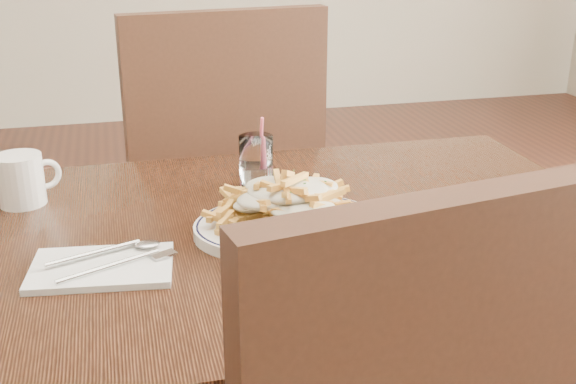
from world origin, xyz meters
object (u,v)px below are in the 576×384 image
object	(u,v)px
table	(279,268)
fries_plate	(288,225)
water_glass	(256,166)
loaded_fries	(288,198)
coffee_mug	(22,180)
chair_far	(218,183)

from	to	relation	value
table	fries_plate	world-z (taller)	fries_plate
water_glass	fries_plate	bearing A→B (deg)	-87.28
table	fries_plate	bearing A→B (deg)	-67.26
loaded_fries	water_glass	distance (m)	0.21
water_glass	coffee_mug	size ratio (longest dim) A/B	1.25
water_glass	coffee_mug	distance (m)	0.42
table	chair_far	distance (m)	0.66
loaded_fries	chair_far	bearing A→B (deg)	91.52
loaded_fries	water_glass	xyz separation A→B (m)	(-0.01, 0.21, -0.02)
table	coffee_mug	distance (m)	0.49
loaded_fries	fries_plate	bearing A→B (deg)	-21.80
chair_far	water_glass	world-z (taller)	chair_far
fries_plate	coffee_mug	world-z (taller)	coffee_mug
table	fries_plate	size ratio (longest dim) A/B	3.51
table	water_glass	bearing A→B (deg)	89.84
table	water_glass	xyz separation A→B (m)	(0.00, 0.18, 0.12)
table	loaded_fries	world-z (taller)	loaded_fries
water_glass	loaded_fries	bearing A→B (deg)	-87.28
fries_plate	loaded_fries	size ratio (longest dim) A/B	1.27
loaded_fries	coffee_mug	xyz separation A→B (m)	(-0.43, 0.23, -0.01)
coffee_mug	table	bearing A→B (deg)	-26.34
chair_far	water_glass	size ratio (longest dim) A/B	7.38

